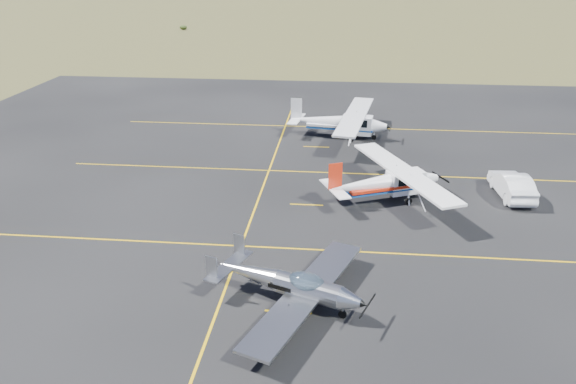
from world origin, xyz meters
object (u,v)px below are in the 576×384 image
(aircraft_cessna, at_px, (387,181))
(sedan, at_px, (512,185))
(aircraft_plain, at_px, (340,121))
(aircraft_low_wing, at_px, (292,284))

(aircraft_cessna, relative_size, sedan, 2.27)
(aircraft_cessna, xyz_separation_m, aircraft_plain, (-2.99, 12.53, 0.11))
(aircraft_plain, bearing_deg, sedan, -37.62)
(aircraft_cessna, relative_size, aircraft_plain, 0.89)
(aircraft_low_wing, bearing_deg, aircraft_cessna, 89.08)
(sedan, bearing_deg, aircraft_cessna, 6.00)
(aircraft_plain, distance_m, sedan, 15.51)
(aircraft_low_wing, xyz_separation_m, aircraft_cessna, (4.67, 11.54, 0.26))
(aircraft_low_wing, xyz_separation_m, aircraft_plain, (1.68, 24.08, 0.37))
(aircraft_low_wing, bearing_deg, sedan, 67.17)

